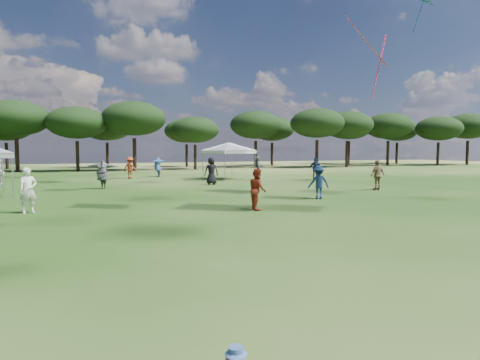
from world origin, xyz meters
The scene contains 3 objects.
tree_line centered at (2.39, 47.41, 5.42)m, with size 108.78×17.63×7.77m.
tent_right centered at (8.64, 28.40, 2.73)m, with size 5.96×5.96×3.16m.
festival_crowd centered at (0.92, 24.65, 0.85)m, with size 29.62×21.63×1.81m.
Camera 1 is at (-1.85, -1.15, 2.32)m, focal length 30.00 mm.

